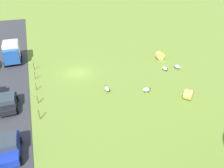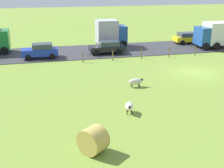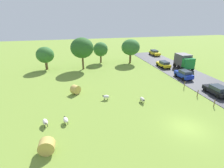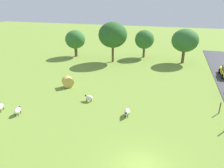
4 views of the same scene
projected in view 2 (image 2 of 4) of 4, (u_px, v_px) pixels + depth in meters
The scene contains 15 objects.
ground_plane at pixel (195, 73), 29.21m from camera, with size 160.00×160.00×0.00m, color olive.
road_strip at pixel (153, 48), 39.76m from camera, with size 8.00×80.00×0.06m, color #38383D.
sheep_1 at pixel (136, 82), 25.20m from camera, with size 0.57×1.31×0.74m.
sheep_2 at pixel (129, 106), 20.21m from camera, with size 1.09×0.73×0.75m.
hay_bale_1 at pixel (93, 140), 15.46m from camera, with size 1.42×1.42×1.05m, color tan.
fence_post_0 at pixel (195, 50), 35.75m from camera, with size 0.12×0.12×1.24m, color brown.
fence_post_1 at pixel (169, 52), 35.01m from camera, with size 0.12×0.12×1.22m, color brown.
fence_post_2 at pixel (141, 54), 34.29m from camera, with size 0.12×0.12×1.08m, color brown.
fence_post_3 at pixel (113, 56), 33.54m from camera, with size 0.12×0.12×1.11m, color brown.
fence_post_4 at pixel (83, 57), 32.77m from camera, with size 0.12×0.12×1.27m, color brown.
truck_0 at pixel (110, 33), 39.88m from camera, with size 2.80×3.87×3.57m.
truck_1 at pixel (215, 34), 39.31m from camera, with size 2.74×4.85×3.33m.
car_0 at pixel (107, 47), 36.57m from camera, with size 2.15×4.21×1.48m.
car_1 at pixel (188, 38), 42.54m from camera, with size 2.11×4.28×1.52m.
car_3 at pixel (40, 51), 34.35m from camera, with size 2.02×4.04×1.65m.
Camera 2 is at (-25.30, 14.42, 8.50)m, focal length 48.19 mm.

